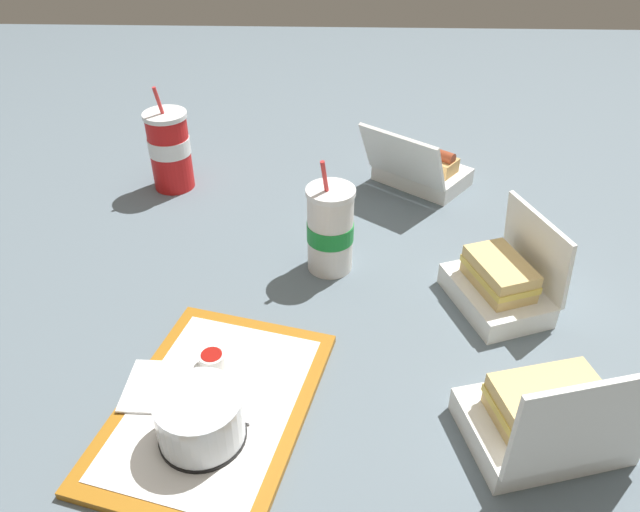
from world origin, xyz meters
TOP-DOWN VIEW (x-y plane):
  - ground_plane at (0.00, 0.00)m, footprint 3.20×3.20m
  - food_tray at (0.34, -0.15)m, footprint 0.42×0.34m
  - cake_container at (0.40, -0.15)m, footprint 0.12×0.12m
  - ketchup_cup at (0.27, -0.16)m, footprint 0.04×0.04m
  - napkin_stack at (0.31, -0.23)m, footprint 0.10×0.10m
  - plastic_fork at (0.32, -0.08)m, footprint 0.11×0.04m
  - clamshell_sandwich_back at (0.09, 0.30)m, footprint 0.21×0.19m
  - clamshell_sandwich_corner at (0.38, 0.31)m, footprint 0.20×0.24m
  - clamshell_hotdog_left at (-0.33, 0.21)m, footprint 0.27×0.27m
  - soda_cup_right at (-0.31, -0.35)m, footprint 0.09×0.09m
  - soda_cup_front at (-0.01, 0.01)m, footprint 0.09×0.09m

SIDE VIEW (x-z plane):
  - ground_plane at x=0.00m, z-range 0.00..0.00m
  - food_tray at x=0.34m, z-range 0.00..0.01m
  - napkin_stack at x=0.31m, z-range 0.01..0.02m
  - plastic_fork at x=0.32m, z-range 0.01..0.02m
  - ketchup_cup at x=0.27m, z-range 0.01..0.04m
  - clamshell_hotdog_left at x=-0.33m, z-range -0.04..0.12m
  - clamshell_sandwich_back at x=0.09m, z-range -0.04..0.13m
  - clamshell_sandwich_corner at x=0.38m, z-range -0.05..0.14m
  - cake_container at x=0.40m, z-range 0.01..0.08m
  - soda_cup_front at x=-0.01m, z-range -0.03..0.20m
  - soda_cup_right at x=-0.31m, z-range -0.03..0.21m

